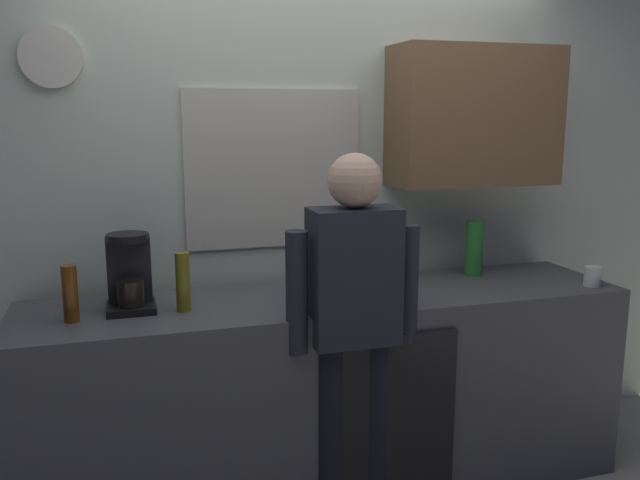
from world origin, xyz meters
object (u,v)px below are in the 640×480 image
coffee_maker (130,275)px  bottle_amber_beer (70,294)px  bottle_clear_soda (474,248)px  cup_white_mug (593,276)px  mixing_bowl (362,300)px  person_at_sink (353,312)px  bottle_olive_oil (183,282)px  storage_canister (329,279)px

coffee_maker → bottle_amber_beer: 0.26m
bottle_clear_soda → cup_white_mug: (0.44, -0.36, -0.09)m
bottle_amber_beer → mixing_bowl: (1.17, -0.18, -0.08)m
cup_white_mug → person_at_sink: bearing=-175.4°
coffee_maker → bottle_olive_oil: (0.21, -0.09, -0.02)m
cup_white_mug → person_at_sink: person_at_sink is taller
coffee_maker → mixing_bowl: size_ratio=1.50×
bottle_olive_oil → person_at_sink: bearing=-21.7°
bottle_olive_oil → storage_canister: 0.64m
coffee_maker → cup_white_mug: (2.13, -0.25, -0.10)m
mixing_bowl → person_at_sink: person_at_sink is taller
bottle_amber_beer → bottle_olive_oil: size_ratio=0.92×
mixing_bowl → storage_canister: (-0.08, 0.21, 0.05)m
coffee_maker → bottle_amber_beer: size_ratio=1.43×
bottle_olive_oil → bottle_clear_soda: (1.48, 0.20, 0.01)m
storage_canister → person_at_sink: bearing=-86.3°
storage_canister → bottle_amber_beer: bearing=-178.2°
bottle_amber_beer → bottle_olive_oil: bearing=2.5°
bottle_clear_soda → mixing_bowl: bearing=-152.4°
coffee_maker → mixing_bowl: 0.99m
mixing_bowl → storage_canister: bearing=111.7°
bottle_olive_oil → bottle_clear_soda: bearing=7.7°
coffee_maker → cup_white_mug: bearing=-6.8°
coffee_maker → storage_canister: 0.86m
bottle_clear_soda → coffee_maker: bearing=-176.3°
person_at_sink → mixing_bowl: bearing=58.1°
coffee_maker → storage_canister: bearing=-5.0°
bottle_clear_soda → bottle_amber_beer: bearing=-173.5°
coffee_maker → bottle_olive_oil: 0.23m
cup_white_mug → storage_canister: (-1.27, 0.18, 0.04)m
bottle_amber_beer → person_at_sink: bearing=-12.5°
cup_white_mug → mixing_bowl: cup_white_mug is taller
bottle_amber_beer → bottle_olive_oil: (0.44, 0.02, 0.01)m
coffee_maker → mixing_bowl: (0.94, -0.28, -0.11)m
mixing_bowl → person_at_sink: bearing=-133.5°
cup_white_mug → storage_canister: 1.29m
coffee_maker → bottle_olive_oil: bearing=-23.1°
bottle_olive_oil → cup_white_mug: bearing=-4.9°
bottle_clear_soda → mixing_bowl: (-0.75, -0.39, -0.10)m
bottle_olive_oil → cup_white_mug: 1.92m
bottle_olive_oil → person_at_sink: (0.66, -0.26, -0.11)m
cup_white_mug → person_at_sink: size_ratio=0.06×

